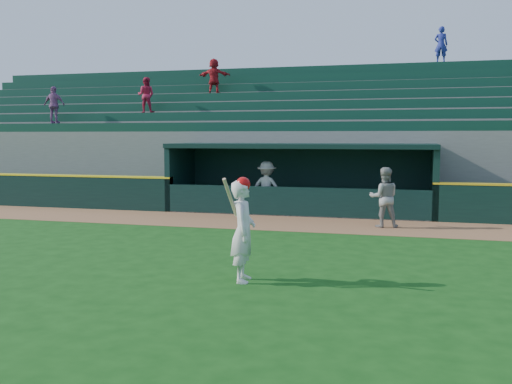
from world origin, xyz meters
TOP-DOWN VIEW (x-y plane):
  - ground at (0.00, 0.00)m, footprint 120.00×120.00m
  - warning_track at (0.00, 4.90)m, footprint 40.00×3.00m
  - dugout_player_front at (3.06, 4.94)m, footprint 0.97×0.81m
  - dugout_player_inside at (-1.06, 6.97)m, footprint 1.21×0.73m
  - dugout at (0.00, 8.00)m, footprint 9.40×2.80m
  - stands at (0.04, 12.57)m, footprint 34.50×6.26m
  - batter_at_plate at (0.80, -2.30)m, footprint 0.57×0.86m

SIDE VIEW (x-z plane):
  - ground at x=0.00m, z-range 0.00..0.00m
  - warning_track at x=0.00m, z-range 0.00..0.01m
  - dugout_player_front at x=3.06m, z-range 0.00..1.80m
  - dugout_player_inside at x=-1.06m, z-range 0.00..1.84m
  - batter_at_plate at x=0.80m, z-range -0.01..1.98m
  - dugout at x=0.00m, z-range 0.13..2.59m
  - stands at x=0.04m, z-range -1.40..6.20m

